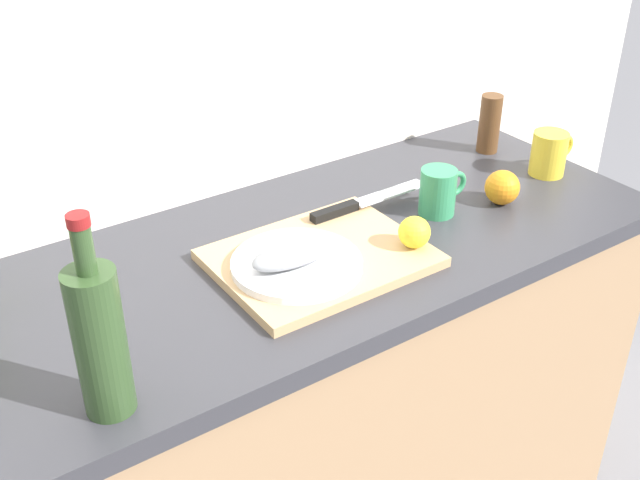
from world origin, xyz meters
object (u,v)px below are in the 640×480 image
lemon_0 (414,232)px  cutting_board (320,258)px  white_plate (297,264)px  pepper_mill (490,124)px  fish_fillet (296,252)px  wine_bottle (100,339)px  coffee_mug_1 (549,153)px  coffee_mug_0 (439,191)px  chef_knife (355,205)px

lemon_0 → cutting_board: bearing=154.2°
white_plate → lemon_0: 0.24m
white_plate → pepper_mill: (0.70, 0.21, 0.04)m
fish_fillet → lemon_0: bearing=-15.6°
white_plate → wine_bottle: bearing=-161.6°
wine_bottle → coffee_mug_1: (1.13, 0.18, -0.07)m
coffee_mug_0 → coffee_mug_1: bearing=-0.1°
fish_fillet → coffee_mug_0: 0.38m
cutting_board → pepper_mill: 0.67m
white_plate → coffee_mug_1: 0.72m
coffee_mug_0 → chef_knife: bearing=151.6°
white_plate → chef_knife: 0.26m
lemon_0 → coffee_mug_0: (0.15, 0.10, -0.00)m
chef_knife → pepper_mill: 0.48m
fish_fillet → coffee_mug_1: size_ratio=1.50×
wine_bottle → coffee_mug_0: bearing=12.6°
chef_knife → wine_bottle: (-0.64, -0.26, 0.10)m
coffee_mug_0 → pepper_mill: 0.36m
white_plate → coffee_mug_0: 0.38m
cutting_board → pepper_mill: pepper_mill is taller
white_plate → pepper_mill: bearing=16.8°
white_plate → lemon_0: size_ratio=3.90×
coffee_mug_0 → cutting_board: bearing=-175.8°
wine_bottle → pepper_mill: wine_bottle is taller
cutting_board → fish_fillet: 0.08m
chef_knife → coffee_mug_0: 0.18m
lemon_0 → coffee_mug_1: size_ratio=0.51×
coffee_mug_0 → pepper_mill: size_ratio=0.81×
chef_knife → lemon_0: size_ratio=4.68×
fish_fillet → chef_knife: 0.26m
cutting_board → coffee_mug_0: size_ratio=3.36×
white_plate → coffee_mug_0: bearing=5.9°
lemon_0 → wine_bottle: bearing=-173.4°
coffee_mug_1 → chef_knife: bearing=170.3°
chef_knife → pepper_mill: (0.47, 0.09, 0.04)m
fish_fillet → chef_knife: fish_fillet is taller
coffee_mug_1 → pepper_mill: size_ratio=0.85×
chef_knife → pepper_mill: bearing=10.2°
pepper_mill → fish_fillet: bearing=-163.2°
chef_knife → wine_bottle: wine_bottle is taller
lemon_0 → coffee_mug_1: 0.50m
pepper_mill → white_plate: bearing=-163.2°
cutting_board → white_plate: size_ratio=1.61×
cutting_board → coffee_mug_1: coffee_mug_1 is taller
cutting_board → white_plate: (-0.06, -0.02, 0.02)m
cutting_board → wine_bottle: bearing=-162.1°
wine_bottle → white_plate: bearing=18.4°
fish_fillet → coffee_mug_0: size_ratio=1.56×
lemon_0 → wine_bottle: wine_bottle is taller
cutting_board → wine_bottle: size_ratio=1.22×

